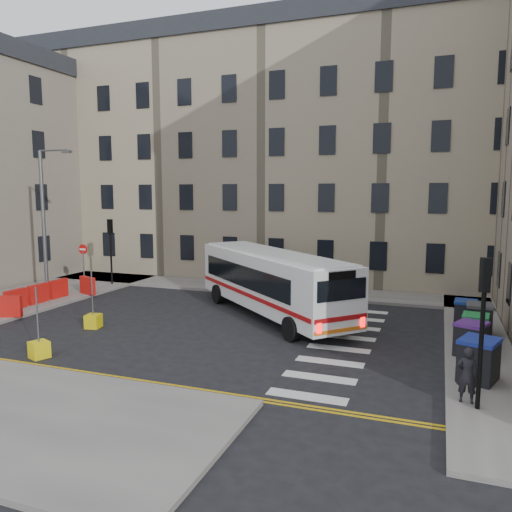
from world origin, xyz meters
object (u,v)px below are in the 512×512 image
Objects in this scene: pedestrian at (467,375)px; wheelie_bin_d at (479,319)px; wheelie_bin_b at (471,339)px; bollard_yellow at (93,321)px; bus at (271,280)px; bollard_chevron at (39,350)px; streetlamp at (44,222)px; wheelie_bin_a at (479,360)px; wheelie_bin_e at (466,314)px; wheelie_bin_c at (475,330)px.

wheelie_bin_d is at bearing -93.38° from pedestrian.
bollard_yellow is at bearing -152.86° from wheelie_bin_b.
bus is 10.61m from bollard_chevron.
bollard_yellow is (6.29, -4.03, -4.04)m from streetlamp.
wheelie_bin_b is at bearing -91.67° from pedestrian.
wheelie_bin_e is (-0.11, 6.50, -0.08)m from wheelie_bin_a.
wheelie_bin_a is at bearing -92.91° from wheelie_bin_d.
wheelie_bin_a is 1.26× the size of wheelie_bin_e.
bollard_chevron is at bearing -143.16° from wheelie_bin_e.
bollard_yellow is (-15.80, -4.28, -0.49)m from wheelie_bin_d.
wheelie_bin_a is at bearing -65.53° from wheelie_bin_b.
wheelie_bin_c is 15.80m from bollard_yellow.
bollard_chevron is (-14.80, -6.62, -0.45)m from wheelie_bin_c.
wheelie_bin_a is 1.09× the size of wheelie_bin_b.
bollard_yellow is at bearing 168.31° from bus.
wheelie_bin_d is at bearing 0.65° from streetlamp.
wheelie_bin_b is at bearing 4.71° from bollard_yellow.
bus is 6.25× the size of pedestrian.
wheelie_bin_a reaches higher than wheelie_bin_e.
wheelie_bin_a is at bearing -85.39° from wheelie_bin_c.
wheelie_bin_c reaches higher than wheelie_bin_e.
wheelie_bin_d is (0.45, 3.02, 0.04)m from wheelie_bin_b.
bollard_chevron is at bearing -137.84° from wheelie_bin_b.
wheelie_bin_b is (21.65, -2.77, -3.58)m from streetlamp.
wheelie_bin_a is 1.93m from pedestrian.
bus reaches higher than wheelie_bin_e.
wheelie_bin_a reaches higher than wheelie_bin_b.
streetlamp is 21.96m from wheelie_bin_e.
pedestrian reaches higher than bollard_chevron.
wheelie_bin_c is 1.65m from wheelie_bin_d.
streetlamp is 13.57× the size of bollard_yellow.
pedestrian is at bearing -87.52° from wheelie_bin_e.
bus reaches higher than wheelie_bin_d.
wheelie_bin_a is at bearing -99.95° from pedestrian.
wheelie_bin_b is at bearing 111.76° from wheelie_bin_a.
wheelie_bin_a is at bearing -13.72° from streetlamp.
wheelie_bin_c is at bearing -80.28° from wheelie_bin_e.
streetlamp is at bearing -16.08° from pedestrian.
wheelie_bin_b is (8.67, -3.45, -1.00)m from bus.
bollard_yellow is (-15.34, -5.23, -0.44)m from wheelie_bin_e.
wheelie_bin_c is 1.00× the size of wheelie_bin_e.
wheelie_bin_b is 1.07× the size of wheelie_bin_d.
streetlamp reaches higher than wheelie_bin_b.
wheelie_bin_d is 7.48m from pedestrian.
bollard_chevron is at bearing -171.19° from bus.
bus is 16.46× the size of bollard_chevron.
wheelie_bin_c is at bearing -97.32° from wheelie_bin_d.
streetlamp reaches higher than wheelie_bin_e.
wheelie_bin_b is 1.16× the size of wheelie_bin_e.
wheelie_bin_b is 2.28× the size of bollard_chevron.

